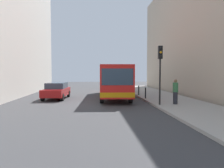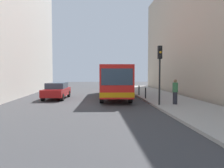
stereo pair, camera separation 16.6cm
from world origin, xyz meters
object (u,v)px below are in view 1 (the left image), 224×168
object	(u,v)px
bollard_mid	(139,90)
bollard_far	(133,88)
car_beside_bus	(57,90)
traffic_light	(160,64)
pedestrian_near_signal	(175,92)
bus	(114,80)
bollard_near	(146,93)

from	to	relation	value
bollard_mid	bollard_far	size ratio (longest dim) A/B	1.00
car_beside_bus	bollard_mid	world-z (taller)	car_beside_bus
traffic_light	bollard_mid	distance (m)	7.15
car_beside_bus	pedestrian_near_signal	xyz separation A→B (m)	(9.22, -5.09, 0.26)
traffic_light	bus	bearing A→B (deg)	113.38
bollard_mid	car_beside_bus	bearing A→B (deg)	-170.23
traffic_light	bollard_mid	world-z (taller)	traffic_light
car_beside_bus	bollard_near	bearing A→B (deg)	172.27
bollard_near	bollard_mid	size ratio (longest dim) A/B	1.00
bus	bollard_mid	bearing A→B (deg)	-164.54
bus	bollard_near	size ratio (longest dim) A/B	11.71
bollard_near	bollard_mid	world-z (taller)	same
car_beside_bus	bollard_mid	distance (m)	8.01
car_beside_bus	bollard_far	distance (m)	8.97
bollard_near	bollard_far	size ratio (longest dim) A/B	1.00
pedestrian_near_signal	bus	bearing A→B (deg)	119.09
bollard_near	pedestrian_near_signal	xyz separation A→B (m)	(1.33, -3.54, 0.41)
traffic_light	bollard_far	bearing A→B (deg)	90.59
traffic_light	bollard_near	distance (m)	4.51
traffic_light	bollard_mid	size ratio (longest dim) A/B	4.32
traffic_light	bollard_far	size ratio (longest dim) A/B	4.32
bus	bollard_far	size ratio (longest dim) A/B	11.71
car_beside_bus	traffic_light	size ratio (longest dim) A/B	1.10
bus	pedestrian_near_signal	xyz separation A→B (m)	(3.89, -5.86, -0.69)
bus	bollard_near	world-z (taller)	bus
bollard_near	car_beside_bus	bearing A→B (deg)	168.87
bollard_near	traffic_light	bearing A→B (deg)	-88.50
bollard_far	pedestrian_near_signal	bearing A→B (deg)	-81.92
bollard_near	pedestrian_near_signal	size ratio (longest dim) A/B	0.54
traffic_light	pedestrian_near_signal	bearing A→B (deg)	13.26
traffic_light	bollard_far	world-z (taller)	traffic_light
car_beside_bus	bollard_far	bearing A→B (deg)	-148.17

